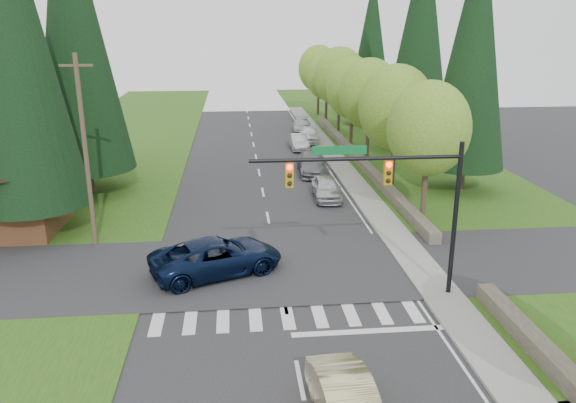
{
  "coord_description": "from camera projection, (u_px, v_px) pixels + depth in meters",
  "views": [
    {
      "loc": [
        -1.98,
        -16.91,
        11.31
      ],
      "look_at": [
        0.68,
        9.84,
        2.8
      ],
      "focal_mm": 35.0,
      "sensor_mm": 36.0,
      "label": 1
    }
  ],
  "objects": [
    {
      "name": "decid_tree_1",
      "position": [
        396.0,
        108.0,
        38.69
      ],
      "size": [
        5.2,
        5.2,
        8.8
      ],
      "color": "#38281C",
      "rests_on": "ground"
    },
    {
      "name": "conifer_e_b",
      "position": [
        421.0,
        30.0,
        50.06
      ],
      "size": [
        6.12,
        6.12,
        19.8
      ],
      "color": "#38281C",
      "rests_on": "ground"
    },
    {
      "name": "conifer_e_c",
      "position": [
        371.0,
        43.0,
        63.7
      ],
      "size": [
        5.1,
        5.1,
        16.8
      ],
      "color": "#38281C",
      "rests_on": "ground"
    },
    {
      "name": "decid_tree_3",
      "position": [
        353.0,
        88.0,
        52.01
      ],
      "size": [
        5.0,
        5.0,
        8.55
      ],
      "color": "#38281C",
      "rests_on": "ground"
    },
    {
      "name": "conifer_e_a",
      "position": [
        474.0,
        48.0,
        36.98
      ],
      "size": [
        5.44,
        5.44,
        17.8
      ],
      "color": "#38281C",
      "rests_on": "ground"
    },
    {
      "name": "grass_east",
      "position": [
        446.0,
        191.0,
        39.83
      ],
      "size": [
        14.0,
        110.0,
        0.06
      ],
      "primitive_type": "cube",
      "color": "#285316",
      "rests_on": "ground"
    },
    {
      "name": "sidewalk_east",
      "position": [
        356.0,
        185.0,
        41.15
      ],
      "size": [
        1.8,
        80.0,
        0.13
      ],
      "primitive_type": "cube",
      "color": "gray",
      "rests_on": "ground"
    },
    {
      "name": "ground",
      "position": [
        296.0,
        362.0,
        19.65
      ],
      "size": [
        120.0,
        120.0,
        0.0
      ],
      "primitive_type": "plane",
      "color": "#28282B",
      "rests_on": "ground"
    },
    {
      "name": "cross_street",
      "position": [
        278.0,
        268.0,
        27.24
      ],
      "size": [
        120.0,
        8.0,
        0.1
      ],
      "primitive_type": "cube",
      "color": "#28282B",
      "rests_on": "ground"
    },
    {
      "name": "parked_car_e",
      "position": [
        302.0,
        126.0,
        61.47
      ],
      "size": [
        2.38,
        4.91,
        1.38
      ],
      "primitive_type": "imported",
      "rotation": [
        0.0,
        0.0,
        -0.1
      ],
      "color": "#ACACB1",
      "rests_on": "ground"
    },
    {
      "name": "brown_building",
      "position": [
        2.0,
        176.0,
        31.52
      ],
      "size": [
        8.4,
        8.4,
        5.4
      ],
      "color": "#4C2D19",
      "rests_on": "ground"
    },
    {
      "name": "decid_tree_4",
      "position": [
        340.0,
        77.0,
        58.54
      ],
      "size": [
        5.4,
        5.4,
        9.18
      ],
      "color": "#38281C",
      "rests_on": "ground"
    },
    {
      "name": "stone_wall_north",
      "position": [
        356.0,
        156.0,
        48.81
      ],
      "size": [
        0.7,
        40.0,
        0.7
      ],
      "primitive_type": "cube",
      "color": "#4C4438",
      "rests_on": "ground"
    },
    {
      "name": "parked_car_b",
      "position": [
        312.0,
        164.0,
        44.29
      ],
      "size": [
        2.44,
        5.51,
        1.57
      ],
      "primitive_type": "imported",
      "rotation": [
        0.0,
        0.0,
        -0.04
      ],
      "color": "slate",
      "rests_on": "ground"
    },
    {
      "name": "decid_tree_0",
      "position": [
        429.0,
        129.0,
        32.1
      ],
      "size": [
        4.8,
        4.8,
        8.37
      ],
      "color": "#38281C",
      "rests_on": "ground"
    },
    {
      "name": "utility_pole",
      "position": [
        85.0,
        151.0,
        28.58
      ],
      "size": [
        1.6,
        0.24,
        10.0
      ],
      "color": "#473828",
      "rests_on": "ground"
    },
    {
      "name": "grass_west",
      "position": [
        69.0,
        201.0,
        37.39
      ],
      "size": [
        14.0,
        110.0,
        0.06
      ],
      "primitive_type": "cube",
      "color": "#285316",
      "rests_on": "ground"
    },
    {
      "name": "parked_car_d",
      "position": [
        309.0,
        134.0,
        56.03
      ],
      "size": [
        2.37,
        4.85,
        1.59
      ],
      "primitive_type": "imported",
      "rotation": [
        0.0,
        0.0,
        -0.11
      ],
      "color": "white",
      "rests_on": "ground"
    },
    {
      "name": "conifer_w_c",
      "position": [
        73.0,
        24.0,
        35.98
      ],
      "size": [
        6.46,
        6.46,
        20.8
      ],
      "color": "#38281C",
      "rests_on": "ground"
    },
    {
      "name": "decid_tree_2",
      "position": [
        370.0,
        94.0,
        45.28
      ],
      "size": [
        5.0,
        5.0,
        8.82
      ],
      "color": "#38281C",
      "rests_on": "ground"
    },
    {
      "name": "parked_car_c",
      "position": [
        299.0,
        142.0,
        52.91
      ],
      "size": [
        1.51,
        4.28,
        1.41
      ],
      "primitive_type": "imported",
      "rotation": [
        0.0,
        0.0,
        -0.0
      ],
      "color": "#B8B8BE",
      "rests_on": "ground"
    },
    {
      "name": "conifer_w_e",
      "position": [
        68.0,
        39.0,
        41.79
      ],
      "size": [
        5.78,
        5.78,
        18.8
      ],
      "color": "#38281C",
      "rests_on": "ground"
    },
    {
      "name": "conifer_w_a",
      "position": [
        12.0,
        35.0,
        28.45
      ],
      "size": [
        6.12,
        6.12,
        19.8
      ],
      "color": "#38281C",
      "rests_on": "ground"
    },
    {
      "name": "decid_tree_5",
      "position": [
        327.0,
        76.0,
        65.32
      ],
      "size": [
        4.8,
        4.8,
        8.3
      ],
      "color": "#38281C",
      "rests_on": "ground"
    },
    {
      "name": "suv_navy",
      "position": [
        217.0,
        257.0,
        26.39
      ],
      "size": [
        6.84,
        4.97,
        1.73
      ],
      "primitive_type": "imported",
      "rotation": [
        0.0,
        0.0,
        1.95
      ],
      "color": "#0A1634",
      "rests_on": "ground"
    },
    {
      "name": "parked_car_a",
      "position": [
        326.0,
        188.0,
        37.87
      ],
      "size": [
        1.89,
        4.4,
        1.48
      ],
      "primitive_type": "imported",
      "rotation": [
        0.0,
        0.0,
        -0.03
      ],
      "color": "#BBBCC0",
      "rests_on": "ground"
    },
    {
      "name": "decid_tree_6",
      "position": [
        319.0,
        69.0,
        71.87
      ],
      "size": [
        5.2,
        5.2,
        8.86
      ],
      "color": "#38281C",
      "rests_on": "ground"
    },
    {
      "name": "curb_east",
      "position": [
        345.0,
        185.0,
        41.07
      ],
      "size": [
        0.2,
        80.0,
        0.13
      ],
      "primitive_type": "cube",
      "color": "gray",
      "rests_on": "ground"
    },
    {
      "name": "traffic_signal",
      "position": [
        391.0,
        187.0,
        22.82
      ],
      "size": [
        8.7,
        0.37,
        6.8
      ],
      "color": "black",
      "rests_on": "ground"
    }
  ]
}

